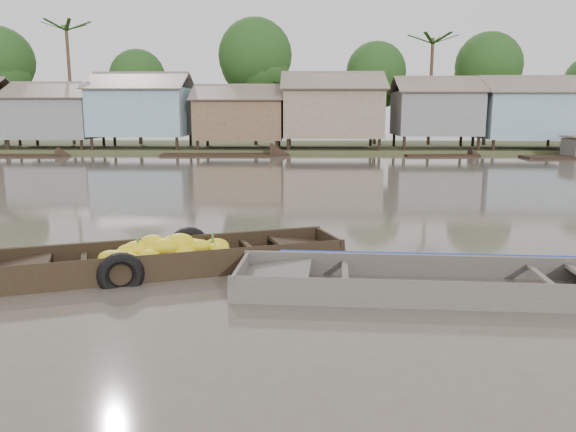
{
  "coord_description": "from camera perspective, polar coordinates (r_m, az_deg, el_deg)",
  "views": [
    {
      "loc": [
        0.37,
        -9.38,
        2.89
      ],
      "look_at": [
        0.13,
        1.56,
        0.8
      ],
      "focal_mm": 35.0,
      "sensor_mm": 36.0,
      "label": 1
    }
  ],
  "objects": [
    {
      "name": "banana_boat",
      "position": [
        10.49,
        -12.35,
        -4.28
      ],
      "size": [
        6.5,
        3.58,
        0.89
      ],
      "rotation": [
        0.0,
        0.0,
        0.34
      ],
      "color": "black",
      "rests_on": "ground"
    },
    {
      "name": "ground",
      "position": [
        9.82,
        -0.95,
        -6.3
      ],
      "size": [
        120.0,
        120.0,
        0.0
      ],
      "primitive_type": "plane",
      "color": "#4F463D",
      "rests_on": "ground"
    },
    {
      "name": "viewer_boat",
      "position": [
        9.44,
        15.54,
        -7.14
      ],
      "size": [
        6.79,
        2.18,
        0.54
      ],
      "rotation": [
        0.0,
        0.0,
        -0.06
      ],
      "color": "#48413D",
      "rests_on": "ground"
    },
    {
      "name": "distant_boats",
      "position": [
        36.36,
        19.6,
        6.02
      ],
      "size": [
        41.22,
        3.28,
        1.38
      ],
      "color": "black",
      "rests_on": "ground"
    },
    {
      "name": "riverbank",
      "position": [
        41.33,
        5.08,
        11.02
      ],
      "size": [
        120.0,
        12.47,
        10.22
      ],
      "color": "#384723",
      "rests_on": "ground"
    }
  ]
}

